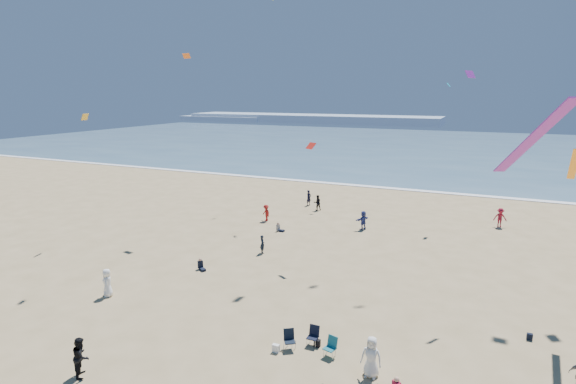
% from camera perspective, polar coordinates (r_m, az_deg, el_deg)
% --- Properties ---
extents(ocean, '(220.00, 100.00, 0.06)m').
position_cam_1_polar(ocean, '(109.90, 17.92, 5.41)').
color(ocean, '#476B84').
rests_on(ocean, ground).
extents(surf_line, '(220.00, 1.20, 0.08)m').
position_cam_1_polar(surf_line, '(60.99, 12.56, 0.49)').
color(surf_line, white).
rests_on(surf_line, ground).
extents(headland_far, '(110.00, 20.00, 3.20)m').
position_cam_1_polar(headland_far, '(197.36, 2.78, 9.31)').
color(headland_far, '#7A8EA8').
rests_on(headland_far, ground).
extents(headland_near, '(40.00, 14.00, 2.00)m').
position_cam_1_polar(headland_near, '(210.91, -8.04, 9.25)').
color(headland_near, '#7A8EA8').
rests_on(headland_near, ground).
extents(standing_flyers, '(32.78, 34.11, 1.91)m').
position_cam_1_polar(standing_flyers, '(33.72, 7.46, -7.60)').
color(standing_flyers, black).
rests_on(standing_flyers, ground).
extents(seated_group, '(16.49, 26.66, 0.84)m').
position_cam_1_polar(seated_group, '(24.88, -2.10, -16.27)').
color(seated_group, silver).
rests_on(seated_group, ground).
extents(chair_cluster, '(2.78, 1.52, 1.00)m').
position_cam_1_polar(chair_cluster, '(23.15, 2.87, -18.42)').
color(chair_cluster, black).
rests_on(chair_cluster, ground).
extents(white_tote, '(0.35, 0.20, 0.40)m').
position_cam_1_polar(white_tote, '(23.18, -1.55, -19.22)').
color(white_tote, white).
rests_on(white_tote, ground).
extents(black_backpack, '(0.30, 0.22, 0.38)m').
position_cam_1_polar(black_backpack, '(23.63, 3.72, -18.62)').
color(black_backpack, black).
rests_on(black_backpack, ground).
extents(navy_bag, '(0.28, 0.18, 0.34)m').
position_cam_1_polar(navy_bag, '(27.15, 28.34, -15.86)').
color(navy_bag, black).
rests_on(navy_bag, ground).
extents(kites_aloft, '(39.73, 45.73, 27.34)m').
position_cam_1_polar(kites_aloft, '(27.46, 19.54, 18.78)').
color(kites_aloft, '#FF6014').
rests_on(kites_aloft, ground).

